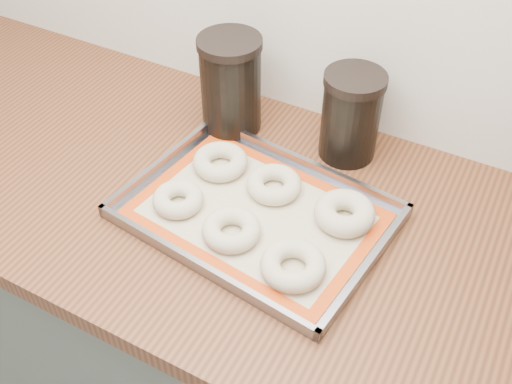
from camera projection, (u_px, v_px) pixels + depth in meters
The scene contains 11 objects.
countertop at pixel (376, 262), 1.03m from camera, with size 3.06×0.68×0.04m, color brown.
baking_tray at pixel (256, 213), 1.08m from camera, with size 0.50×0.38×0.03m.
baking_mat at pixel (256, 214), 1.08m from camera, with size 0.45×0.34×0.00m.
bagel_front_left at pixel (178, 199), 1.09m from camera, with size 0.09×0.09×0.03m, color beige.
bagel_front_mid at pixel (231, 230), 1.03m from camera, with size 0.10×0.10×0.03m, color beige.
bagel_front_right at pixel (293, 265), 0.98m from camera, with size 0.11×0.11×0.03m, color beige.
bagel_back_left at pixel (220, 162), 1.16m from camera, with size 0.11×0.11×0.03m, color beige.
bagel_back_mid at pixel (274, 184), 1.12m from camera, with size 0.10×0.10×0.03m, color beige.
bagel_back_right at pixel (345, 213), 1.06m from camera, with size 0.11×0.11×0.04m, color beige.
canister_left at pixel (231, 84), 1.21m from camera, with size 0.13×0.13×0.21m.
canister_mid at pixel (351, 116), 1.15m from camera, with size 0.12×0.12×0.18m.
Camera 1 is at (0.13, 0.99, 1.68)m, focal length 42.00 mm.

